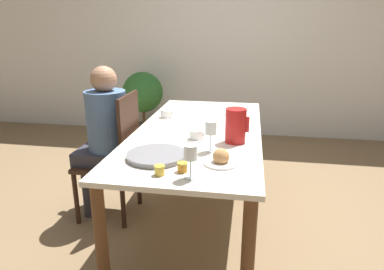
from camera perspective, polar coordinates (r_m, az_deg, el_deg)
name	(u,v)px	position (r m, az deg, el deg)	size (l,w,h in m)	color
ground_plane	(198,216)	(2.80, 1.03, -13.41)	(20.00, 20.00, 0.00)	#7F6647
wall_back	(225,38)	(4.68, 5.54, 15.87)	(10.00, 0.06, 2.60)	white
dining_table	(199,141)	(2.53, 1.10, -1.04)	(0.90, 1.93, 0.72)	silver
chair_person_side	(116,155)	(2.68, -12.52, -3.24)	(0.42, 0.42, 0.98)	#331E14
person_seated	(103,130)	(2.67, -14.54, 0.82)	(0.39, 0.41, 1.18)	#33333D
red_pitcher	(236,125)	(2.22, 7.28, 1.59)	(0.16, 0.13, 0.22)	red
wine_glass_water	(211,129)	(2.03, 3.16, 0.98)	(0.07, 0.07, 0.19)	white
wine_glass_juice	(191,154)	(1.67, -0.24, -3.25)	(0.07, 0.07, 0.17)	white
teacup_near_person	(196,135)	(2.28, 0.67, -0.08)	(0.15, 0.15, 0.07)	white
teacup_across	(166,114)	(2.82, -4.33, 3.43)	(0.15, 0.15, 0.07)	white
serving_tray	(157,156)	(1.98, -5.93, -3.43)	(0.34, 0.34, 0.03)	gray
bread_plate	(221,159)	(1.89, 4.86, -3.98)	(0.19, 0.19, 0.09)	white
jam_jar_amber	(182,167)	(1.78, -1.62, -5.27)	(0.06, 0.06, 0.05)	#C67A1E
jam_jar_red	(159,170)	(1.75, -5.44, -5.78)	(0.06, 0.06, 0.05)	gold
potted_plant	(143,97)	(4.52, -8.17, 6.35)	(0.52, 0.52, 0.89)	#4C4742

